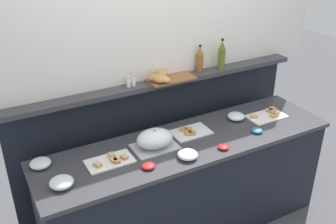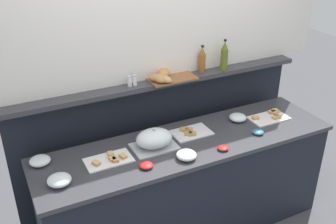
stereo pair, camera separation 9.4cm
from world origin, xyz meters
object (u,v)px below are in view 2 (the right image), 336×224
(condiment_bowl_dark, at_px, (146,165))
(olive_oil_bottle, at_px, (224,56))
(vinegar_bottle_amber, at_px, (202,60))
(sandwich_platter_rear, at_px, (270,117))
(bread_basket, at_px, (164,77))
(sandwich_platter_side, at_px, (191,132))
(glass_bowl_medium, at_px, (186,155))
(condiment_bowl_cream, at_px, (258,132))
(serving_cloche, at_px, (154,139))
(glass_bowl_large, at_px, (40,161))
(glass_bowl_small, at_px, (59,180))
(condiment_bowl_teal, at_px, (223,148))
(glass_bowl_extra, at_px, (238,118))
(salt_shaker, at_px, (130,81))
(sandwich_platter_front, at_px, (110,160))
(pepper_shaker, at_px, (135,80))

(condiment_bowl_dark, distance_m, olive_oil_bottle, 1.25)
(vinegar_bottle_amber, bearing_deg, condiment_bowl_dark, -142.49)
(sandwich_platter_rear, bearing_deg, bread_basket, 155.95)
(sandwich_platter_side, relative_size, olive_oil_bottle, 1.15)
(glass_bowl_medium, xyz_separation_m, condiment_bowl_cream, (0.69, 0.05, -0.01))
(olive_oil_bottle, distance_m, bread_basket, 0.59)
(serving_cloche, xyz_separation_m, condiment_bowl_cream, (0.84, -0.19, -0.06))
(serving_cloche, distance_m, glass_bowl_large, 0.84)
(sandwich_platter_rear, height_order, glass_bowl_small, glass_bowl_small)
(serving_cloche, distance_m, condiment_bowl_teal, 0.53)
(sandwich_platter_rear, relative_size, glass_bowl_extra, 2.31)
(glass_bowl_medium, height_order, glass_bowl_small, glass_bowl_small)
(vinegar_bottle_amber, relative_size, bread_basket, 0.56)
(condiment_bowl_cream, distance_m, salt_shaker, 1.12)
(sandwich_platter_front, xyz_separation_m, glass_bowl_extra, (1.19, 0.09, 0.02))
(glass_bowl_medium, bearing_deg, condiment_bowl_teal, -3.96)
(vinegar_bottle_amber, height_order, salt_shaker, vinegar_bottle_amber)
(serving_cloche, height_order, condiment_bowl_cream, serving_cloche)
(sandwich_platter_side, distance_m, bread_basket, 0.50)
(glass_bowl_medium, xyz_separation_m, condiment_bowl_teal, (0.31, -0.02, -0.01))
(condiment_bowl_dark, relative_size, salt_shaker, 1.14)
(glass_bowl_small, height_order, salt_shaker, salt_shaker)
(glass_bowl_medium, height_order, olive_oil_bottle, olive_oil_bottle)
(olive_oil_bottle, height_order, bread_basket, olive_oil_bottle)
(glass_bowl_medium, distance_m, condiment_bowl_dark, 0.31)
(glass_bowl_extra, distance_m, olive_oil_bottle, 0.54)
(vinegar_bottle_amber, height_order, bread_basket, vinegar_bottle_amber)
(glass_bowl_extra, bearing_deg, glass_bowl_medium, -155.11)
(condiment_bowl_teal, bearing_deg, condiment_bowl_cream, 10.84)
(condiment_bowl_dark, relative_size, olive_oil_bottle, 0.36)
(sandwich_platter_front, xyz_separation_m, condiment_bowl_teal, (0.82, -0.24, 0.00))
(vinegar_bottle_amber, bearing_deg, pepper_shaker, -178.07)
(sandwich_platter_front, distance_m, vinegar_bottle_amber, 1.20)
(condiment_bowl_cream, bearing_deg, vinegar_bottle_amber, 107.74)
(serving_cloche, relative_size, glass_bowl_extra, 2.28)
(sandwich_platter_side, bearing_deg, sandwich_platter_rear, -5.66)
(sandwich_platter_front, bearing_deg, condiment_bowl_cream, -7.92)
(glass_bowl_medium, xyz_separation_m, bread_basket, (0.12, 0.61, 0.38))
(vinegar_bottle_amber, bearing_deg, sandwich_platter_front, -157.09)
(condiment_bowl_dark, xyz_separation_m, condiment_bowl_cream, (1.00, 0.03, -0.00))
(sandwich_platter_front, xyz_separation_m, condiment_bowl_dark, (0.21, -0.19, 0.01))
(sandwich_platter_side, bearing_deg, pepper_shaker, 136.28)
(sandwich_platter_rear, distance_m, serving_cloche, 1.11)
(sandwich_platter_rear, bearing_deg, salt_shaker, 160.62)
(vinegar_bottle_amber, xyz_separation_m, salt_shaker, (-0.68, -0.02, -0.06))
(condiment_bowl_cream, relative_size, salt_shaker, 1.07)
(glass_bowl_large, xyz_separation_m, condiment_bowl_cream, (1.66, -0.35, -0.01))
(serving_cloche, bearing_deg, glass_bowl_large, 168.97)
(glass_bowl_small, xyz_separation_m, salt_shaker, (0.72, 0.52, 0.38))
(glass_bowl_medium, xyz_separation_m, vinegar_bottle_amber, (0.50, 0.65, 0.44))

